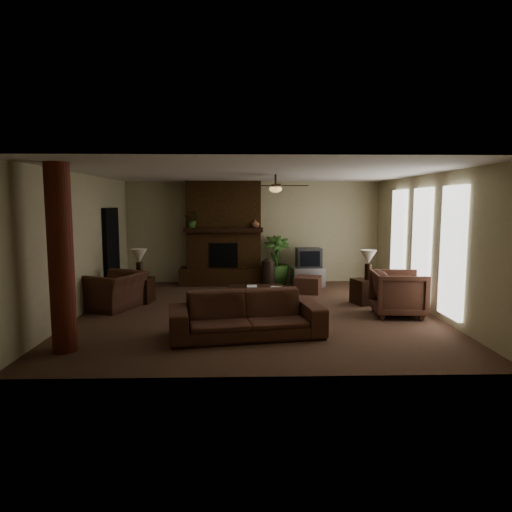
{
  "coord_description": "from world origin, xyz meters",
  "views": [
    {
      "loc": [
        -0.26,
        -9.03,
        2.22
      ],
      "look_at": [
        0.0,
        0.4,
        1.1
      ],
      "focal_mm": 31.54,
      "sensor_mm": 36.0,
      "label": 1
    }
  ],
  "objects_px": {
    "floor_plant": "(276,271)",
    "coffee_table": "(256,289)",
    "armchair_right": "(398,291)",
    "side_table_right": "(365,291)",
    "sofa": "(246,307)",
    "log_column": "(61,259)",
    "armchair_left": "(113,285)",
    "tv_stand": "(308,277)",
    "lamp_left": "(139,258)",
    "side_table_left": "(141,290)",
    "lamp_right": "(368,259)",
    "ottoman": "(308,285)",
    "floor_vase": "(268,271)"
  },
  "relations": [
    {
      "from": "lamp_left",
      "to": "lamp_right",
      "type": "height_order",
      "value": "same"
    },
    {
      "from": "side_table_left",
      "to": "log_column",
      "type": "bearing_deg",
      "value": -96.49
    },
    {
      "from": "log_column",
      "to": "side_table_left",
      "type": "bearing_deg",
      "value": 83.51
    },
    {
      "from": "lamp_left",
      "to": "side_table_right",
      "type": "bearing_deg",
      "value": -3.49
    },
    {
      "from": "armchair_right",
      "to": "tv_stand",
      "type": "height_order",
      "value": "armchair_right"
    },
    {
      "from": "floor_plant",
      "to": "side_table_right",
      "type": "bearing_deg",
      "value": -53.69
    },
    {
      "from": "sofa",
      "to": "floor_vase",
      "type": "relative_size",
      "value": 3.29
    },
    {
      "from": "ottoman",
      "to": "lamp_right",
      "type": "xyz_separation_m",
      "value": [
        1.12,
        -1.32,
        0.8
      ]
    },
    {
      "from": "sofa",
      "to": "coffee_table",
      "type": "xyz_separation_m",
      "value": [
        0.22,
        2.17,
        -0.12
      ]
    },
    {
      "from": "armchair_left",
      "to": "tv_stand",
      "type": "xyz_separation_m",
      "value": [
        4.45,
        2.48,
        -0.26
      ]
    },
    {
      "from": "log_column",
      "to": "floor_plant",
      "type": "height_order",
      "value": "log_column"
    },
    {
      "from": "floor_vase",
      "to": "lamp_right",
      "type": "distance_m",
      "value": 2.98
    },
    {
      "from": "armchair_left",
      "to": "floor_vase",
      "type": "height_order",
      "value": "armchair_left"
    },
    {
      "from": "log_column",
      "to": "side_table_left",
      "type": "xyz_separation_m",
      "value": [
        0.38,
        3.33,
        -1.12
      ]
    },
    {
      "from": "armchair_right",
      "to": "lamp_left",
      "type": "distance_m",
      "value": 5.56
    },
    {
      "from": "log_column",
      "to": "side_table_right",
      "type": "bearing_deg",
      "value": 29.53
    },
    {
      "from": "log_column",
      "to": "lamp_right",
      "type": "height_order",
      "value": "log_column"
    },
    {
      "from": "log_column",
      "to": "lamp_left",
      "type": "distance_m",
      "value": 3.39
    },
    {
      "from": "armchair_right",
      "to": "side_table_left",
      "type": "distance_m",
      "value": 5.53
    },
    {
      "from": "log_column",
      "to": "side_table_right",
      "type": "relative_size",
      "value": 5.09
    },
    {
      "from": "lamp_right",
      "to": "lamp_left",
      "type": "bearing_deg",
      "value": 175.89
    },
    {
      "from": "ottoman",
      "to": "tv_stand",
      "type": "relative_size",
      "value": 0.71
    },
    {
      "from": "side_table_left",
      "to": "side_table_right",
      "type": "xyz_separation_m",
      "value": [
        4.99,
        -0.29,
        0.0
      ]
    },
    {
      "from": "tv_stand",
      "to": "lamp_left",
      "type": "relative_size",
      "value": 1.31
    },
    {
      "from": "floor_vase",
      "to": "lamp_left",
      "type": "bearing_deg",
      "value": -150.1
    },
    {
      "from": "sofa",
      "to": "ottoman",
      "type": "bearing_deg",
      "value": 57.58
    },
    {
      "from": "floor_vase",
      "to": "ottoman",
      "type": "bearing_deg",
      "value": -38.85
    },
    {
      "from": "side_table_right",
      "to": "lamp_right",
      "type": "height_order",
      "value": "lamp_right"
    },
    {
      "from": "tv_stand",
      "to": "floor_vase",
      "type": "xyz_separation_m",
      "value": [
        -1.06,
        -0.16,
        0.18
      ]
    },
    {
      "from": "armchair_left",
      "to": "coffee_table",
      "type": "xyz_separation_m",
      "value": [
        3.0,
        0.1,
        -0.14
      ]
    },
    {
      "from": "armchair_right",
      "to": "side_table_right",
      "type": "xyz_separation_m",
      "value": [
        -0.36,
        1.07,
        -0.21
      ]
    },
    {
      "from": "armchair_right",
      "to": "lamp_left",
      "type": "xyz_separation_m",
      "value": [
        -5.37,
        1.37,
        0.51
      ]
    },
    {
      "from": "side_table_left",
      "to": "lamp_left",
      "type": "relative_size",
      "value": 0.85
    },
    {
      "from": "log_column",
      "to": "floor_plant",
      "type": "distance_m",
      "value": 6.63
    },
    {
      "from": "log_column",
      "to": "lamp_right",
      "type": "relative_size",
      "value": 4.31
    },
    {
      "from": "sofa",
      "to": "log_column",
      "type": "bearing_deg",
      "value": -175.6
    },
    {
      "from": "sofa",
      "to": "floor_plant",
      "type": "bearing_deg",
      "value": 70.74
    },
    {
      "from": "floor_plant",
      "to": "coffee_table",
      "type": "bearing_deg",
      "value": -103.21
    },
    {
      "from": "sofa",
      "to": "lamp_right",
      "type": "height_order",
      "value": "lamp_right"
    },
    {
      "from": "armchair_left",
      "to": "lamp_left",
      "type": "distance_m",
      "value": 0.88
    },
    {
      "from": "side_table_left",
      "to": "lamp_right",
      "type": "xyz_separation_m",
      "value": [
        5.02,
        -0.35,
        0.73
      ]
    },
    {
      "from": "floor_plant",
      "to": "side_table_left",
      "type": "xyz_separation_m",
      "value": [
        -3.19,
        -2.15,
        -0.1
      ]
    },
    {
      "from": "sofa",
      "to": "floor_plant",
      "type": "relative_size",
      "value": 1.9
    },
    {
      "from": "coffee_table",
      "to": "tv_stand",
      "type": "bearing_deg",
      "value": 58.57
    },
    {
      "from": "coffee_table",
      "to": "floor_vase",
      "type": "height_order",
      "value": "floor_vase"
    },
    {
      "from": "floor_vase",
      "to": "side_table_left",
      "type": "distance_m",
      "value": 3.43
    },
    {
      "from": "coffee_table",
      "to": "ottoman",
      "type": "relative_size",
      "value": 2.0
    },
    {
      "from": "side_table_left",
      "to": "side_table_right",
      "type": "height_order",
      "value": "same"
    },
    {
      "from": "floor_vase",
      "to": "lamp_right",
      "type": "relative_size",
      "value": 1.18
    },
    {
      "from": "ottoman",
      "to": "armchair_left",
      "type": "bearing_deg",
      "value": -160.14
    }
  ]
}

